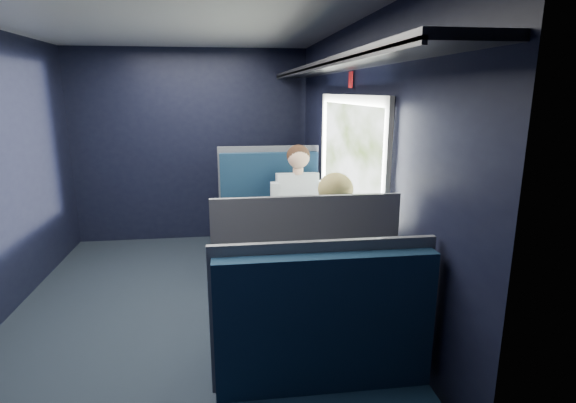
{
  "coord_description": "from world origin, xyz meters",
  "views": [
    {
      "loc": [
        0.44,
        -3.44,
        1.81
      ],
      "look_at": [
        0.9,
        0.0,
        0.95
      ],
      "focal_mm": 28.0,
      "sensor_mm": 36.0,
      "label": 1
    }
  ],
  "objects": [
    {
      "name": "ground",
      "position": [
        0.0,
        0.0,
        -0.01
      ],
      "size": [
        2.8,
        4.2,
        0.01
      ],
      "primitive_type": "cube",
      "color": "black"
    },
    {
      "name": "room_shell",
      "position": [
        0.02,
        0.0,
        1.48
      ],
      "size": [
        3.0,
        4.4,
        2.4
      ],
      "color": "black",
      "rests_on": "ground"
    },
    {
      "name": "table",
      "position": [
        1.03,
        0.0,
        0.66
      ],
      "size": [
        0.62,
        1.0,
        0.74
      ],
      "color": "#54565E",
      "rests_on": "ground"
    },
    {
      "name": "seat_bay_near",
      "position": [
        0.84,
        0.87,
        0.42
      ],
      "size": [
        1.04,
        0.62,
        1.26
      ],
      "color": "#0C2036",
      "rests_on": "ground"
    },
    {
      "name": "seat_bay_far",
      "position": [
        0.85,
        -0.87,
        0.41
      ],
      "size": [
        1.04,
        0.62,
        1.26
      ],
      "color": "#0C2036",
      "rests_on": "ground"
    },
    {
      "name": "seat_row_front",
      "position": [
        0.85,
        1.8,
        0.41
      ],
      "size": [
        1.04,
        0.51,
        1.16
      ],
      "color": "#0C2036",
      "rests_on": "ground"
    },
    {
      "name": "man",
      "position": [
        1.1,
        0.7,
        0.72
      ],
      "size": [
        0.53,
        0.56,
        1.32
      ],
      "color": "black",
      "rests_on": "ground"
    },
    {
      "name": "woman",
      "position": [
        1.1,
        -0.71,
        0.73
      ],
      "size": [
        0.53,
        0.56,
        1.32
      ],
      "color": "black",
      "rests_on": "ground"
    },
    {
      "name": "papers",
      "position": [
        1.01,
        -0.07,
        0.74
      ],
      "size": [
        0.57,
        0.79,
        0.01
      ],
      "primitive_type": "cube",
      "rotation": [
        0.0,
        0.0,
        0.06
      ],
      "color": "white",
      "rests_on": "table"
    },
    {
      "name": "laptop",
      "position": [
        1.21,
        0.02,
        0.8
      ],
      "size": [
        0.25,
        0.31,
        0.21
      ],
      "color": "silver",
      "rests_on": "table"
    },
    {
      "name": "bottle_small",
      "position": [
        1.33,
        0.35,
        0.84
      ],
      "size": [
        0.06,
        0.06,
        0.22
      ],
      "color": "silver",
      "rests_on": "table"
    },
    {
      "name": "cup",
      "position": [
        1.26,
        0.34,
        0.78
      ],
      "size": [
        0.06,
        0.06,
        0.08
      ],
      "primitive_type": "cylinder",
      "color": "white",
      "rests_on": "table"
    }
  ]
}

